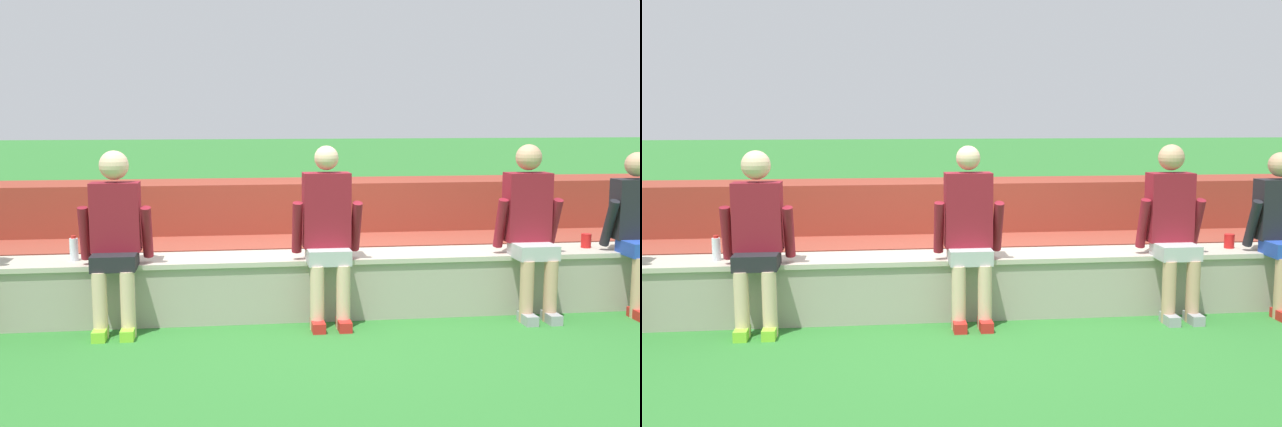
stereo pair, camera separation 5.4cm
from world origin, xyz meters
The scene contains 8 objects.
ground_plane centered at (0.00, 0.00, 0.00)m, with size 80.00×80.00×0.00m, color #2D752D.
stone_seating_wall centered at (0.00, 0.25, 0.27)m, with size 7.05×0.54×0.51m.
brick_bleachers centered at (0.00, 1.55, 0.41)m, with size 10.46×1.53×0.99m.
person_left_of_center centered at (-1.62, -0.02, 0.76)m, with size 0.55×0.53×1.40m.
person_center centered at (0.03, -0.03, 0.76)m, with size 0.55×0.48×1.43m.
person_right_of_center centered at (1.73, 0.00, 0.76)m, with size 0.55×0.55×1.42m.
water_bottle_mid_left centered at (-1.98, 0.24, 0.61)m, with size 0.07×0.07×0.20m.
plastic_cup_left_end centered at (2.36, 0.26, 0.57)m, with size 0.09×0.09×0.12m, color red.
Camera 2 is at (-0.74, -5.88, 1.70)m, focal length 42.27 mm.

